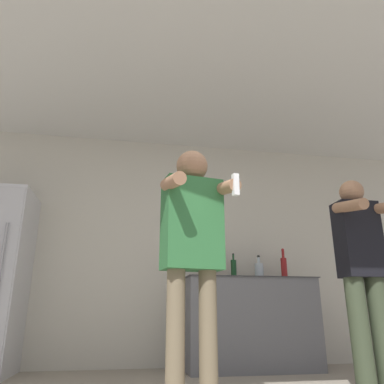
# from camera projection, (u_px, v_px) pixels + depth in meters

# --- Properties ---
(wall_back) EXTENTS (7.00, 0.06, 2.55)m
(wall_back) POSITION_uv_depth(u_px,v_px,m) (177.00, 247.00, 4.32)
(wall_back) COLOR beige
(wall_back) RESTS_ON ground_plane
(ceiling_slab) EXTENTS (7.00, 3.18, 0.05)m
(ceiling_slab) POSITION_uv_depth(u_px,v_px,m) (200.00, 82.00, 3.44)
(ceiling_slab) COLOR silver
(ceiling_slab) RESTS_ON wall_back
(counter) EXTENTS (1.35, 0.66, 0.90)m
(counter) POSITION_uv_depth(u_px,v_px,m) (248.00, 323.00, 3.85)
(counter) COLOR slate
(counter) RESTS_ON ground_plane
(bottle_clear_vodka) EXTENTS (0.10, 0.10, 0.27)m
(bottle_clear_vodka) POSITION_uv_depth(u_px,v_px,m) (259.00, 271.00, 4.13)
(bottle_clear_vodka) COLOR silver
(bottle_clear_vodka) RESTS_ON counter
(bottle_brown_liquor) EXTENTS (0.09, 0.09, 0.34)m
(bottle_brown_liquor) POSITION_uv_depth(u_px,v_px,m) (211.00, 266.00, 4.05)
(bottle_brown_liquor) COLOR maroon
(bottle_brown_liquor) RESTS_ON counter
(bottle_short_whiskey) EXTENTS (0.06, 0.06, 0.28)m
(bottle_short_whiskey) POSITION_uv_depth(u_px,v_px,m) (234.00, 269.00, 4.08)
(bottle_short_whiskey) COLOR #194723
(bottle_short_whiskey) RESTS_ON counter
(bottle_red_label) EXTENTS (0.07, 0.07, 0.35)m
(bottle_red_label) POSITION_uv_depth(u_px,v_px,m) (284.00, 267.00, 4.19)
(bottle_red_label) COLOR maroon
(bottle_red_label) RESTS_ON counter
(person_woman_foreground) EXTENTS (0.49, 0.47, 1.63)m
(person_woman_foreground) POSITION_uv_depth(u_px,v_px,m) (192.00, 241.00, 2.43)
(person_woman_foreground) COLOR #75664C
(person_woman_foreground) RESTS_ON ground_plane
(person_man_side) EXTENTS (0.40, 0.48, 1.61)m
(person_man_side) POSITION_uv_depth(u_px,v_px,m) (363.00, 269.00, 2.92)
(person_man_side) COLOR #38422D
(person_man_side) RESTS_ON ground_plane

